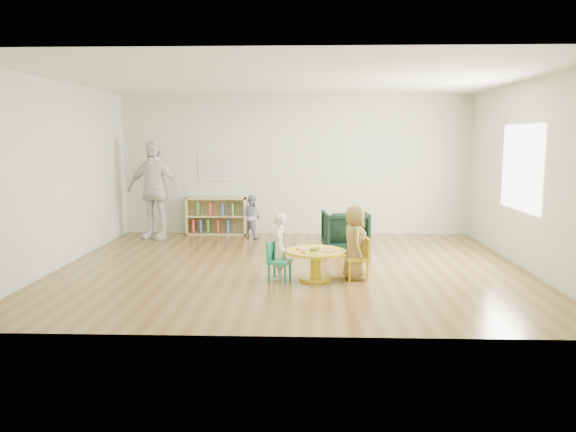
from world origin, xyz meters
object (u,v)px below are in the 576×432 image
object	(u,v)px
bookshelf	(216,216)
child_right	(355,242)
toddler	(252,217)
activity_table	(316,259)
kid_chair_right	(360,257)
child_left	(278,246)
kid_chair_left	(277,260)
adult_caretaker	(154,190)
armchair	(345,231)

from	to	relation	value
bookshelf	child_right	size ratio (longest dim) A/B	1.15
toddler	child_right	bearing A→B (deg)	154.68
activity_table	kid_chair_right	bearing A→B (deg)	5.55
bookshelf	child_left	xyz separation A→B (m)	(1.45, -3.56, 0.10)
child_left	bookshelf	bearing A→B (deg)	-155.26
kid_chair_left	adult_caretaker	xyz separation A→B (m)	(-2.55, 3.16, 0.66)
kid_chair_right	armchair	world-z (taller)	armchair
child_right	kid_chair_right	bearing A→B (deg)	-99.36
activity_table	child_right	xyz separation A→B (m)	(0.55, 0.07, 0.23)
child_right	toddler	bearing A→B (deg)	28.70
toddler	kid_chair_left	bearing A→B (deg)	136.78
toddler	adult_caretaker	bearing A→B (deg)	37.70
kid_chair_left	toddler	world-z (taller)	toddler
kid_chair_left	child_left	world-z (taller)	child_left
child_left	toddler	xyz separation A→B (m)	(-0.68, 3.12, -0.04)
kid_chair_right	adult_caretaker	xyz separation A→B (m)	(-3.70, 3.02, 0.63)
bookshelf	toddler	size ratio (longest dim) A/B	1.41
bookshelf	armchair	world-z (taller)	bookshelf
bookshelf	armchair	size ratio (longest dim) A/B	1.57
armchair	child_right	world-z (taller)	child_right
kid_chair_left	bookshelf	bearing A→B (deg)	-142.66
child_right	kid_chair_left	bearing A→B (deg)	97.30
child_left	child_right	world-z (taller)	child_right
child_left	activity_table	bearing A→B (deg)	88.67
kid_chair_left	adult_caretaker	world-z (taller)	adult_caretaker
child_left	toddler	world-z (taller)	child_left
bookshelf	toddler	world-z (taller)	toddler
kid_chair_left	child_left	xyz separation A→B (m)	(0.02, 0.12, 0.17)
kid_chair_right	toddler	distance (m)	3.59
toddler	armchair	bearing A→B (deg)	-177.85
kid_chair_left	activity_table	bearing A→B (deg)	114.86
child_right	toddler	distance (m)	3.55
armchair	adult_caretaker	xyz separation A→B (m)	(-3.63, 1.05, 0.60)
adult_caretaker	armchair	bearing A→B (deg)	-4.28
bookshelf	activity_table	bearing A→B (deg)	-61.26
toddler	kid_chair_right	bearing A→B (deg)	155.54
child_right	adult_caretaker	world-z (taller)	adult_caretaker
bookshelf	adult_caretaker	xyz separation A→B (m)	(-1.11, -0.52, 0.58)
armchair	toddler	bearing A→B (deg)	-38.99
child_left	child_right	distance (m)	1.07
child_left	armchair	bearing A→B (deg)	154.55
kid_chair_right	toddler	bearing A→B (deg)	21.35
armchair	activity_table	bearing A→B (deg)	69.18
child_right	activity_table	bearing A→B (deg)	96.54
kid_chair_right	bookshelf	distance (m)	4.38
kid_chair_left	kid_chair_right	world-z (taller)	kid_chair_right
child_left	adult_caretaker	bearing A→B (deg)	-137.31
armchair	child_left	bearing A→B (deg)	56.08
kid_chair_right	adult_caretaker	size ratio (longest dim) A/B	0.31
kid_chair_right	child_right	xyz separation A→B (m)	(-0.07, 0.01, 0.21)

